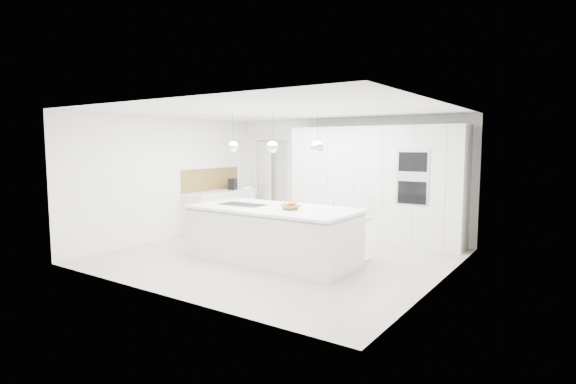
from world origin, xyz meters
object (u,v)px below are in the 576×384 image
Objects in this scene: fruit_bowl at (290,207)px; bar_stool_left at (322,228)px; island_base at (273,235)px; bar_stool_right at (361,227)px; espresso_machine at (233,184)px.

fruit_bowl and bar_stool_left have the same top height.
bar_stool_right reaches higher than island_base.
bar_stool_left reaches higher than island_base.
fruit_bowl is (0.37, -0.02, 0.51)m from island_base.
island_base is 0.63m from fruit_bowl.
island_base is 9.05× the size of fruit_bowl.
bar_stool_left is (0.48, 0.81, 0.06)m from island_base.
fruit_bowl is at bearing -54.94° from espresso_machine.
bar_stool_left is at bearing 173.29° from bar_stool_right.
espresso_machine is (-2.90, 1.90, 0.09)m from fruit_bowl.
fruit_bowl is 0.32× the size of bar_stool_left.
espresso_machine is 3.24m from bar_stool_left.
espresso_machine is at bearing 162.36° from bar_stool_left.
bar_stool_left is 0.89× the size of bar_stool_right.
bar_stool_left is at bearing 82.19° from fruit_bowl.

